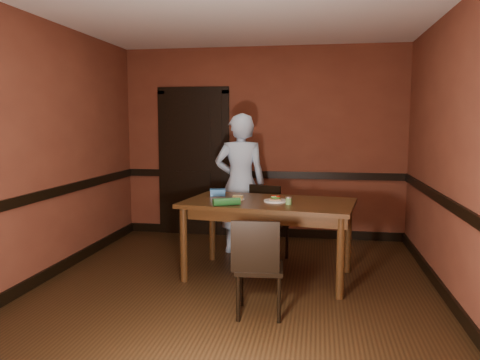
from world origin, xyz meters
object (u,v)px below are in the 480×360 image
(person, at_px, (240,184))
(food_tub, at_px, (218,192))
(dining_table, at_px, (268,239))
(cheese_saucer, at_px, (238,198))
(sandwich_plate, at_px, (276,200))
(chair_near, at_px, (260,266))
(sauce_jar, at_px, (289,201))
(chair_far, at_px, (268,224))

(person, distance_m, food_tub, 0.68)
(dining_table, bearing_deg, cheese_saucer, -179.04)
(dining_table, xyz_separation_m, sandwich_plate, (0.08, -0.02, 0.43))
(chair_near, xyz_separation_m, cheese_saucer, (-0.37, 1.03, 0.41))
(cheese_saucer, bearing_deg, sauce_jar, -20.68)
(chair_near, height_order, person, person)
(person, relative_size, sauce_jar, 22.81)
(sandwich_plate, distance_m, sauce_jar, 0.21)
(dining_table, distance_m, chair_far, 0.60)
(sauce_jar, bearing_deg, sandwich_plate, 134.64)
(food_tub, bearing_deg, sandwich_plate, -35.37)
(person, relative_size, cheese_saucer, 12.28)
(chair_far, bearing_deg, person, 157.32)
(cheese_saucer, distance_m, food_tub, 0.35)
(dining_table, relative_size, cheese_saucer, 12.25)
(cheese_saucer, bearing_deg, dining_table, -7.07)
(person, xyz_separation_m, sandwich_plate, (0.53, -0.95, -0.04))
(chair_far, xyz_separation_m, person, (-0.39, 0.33, 0.44))
(chair_far, xyz_separation_m, chair_near, (0.10, -1.58, -0.02))
(chair_far, distance_m, sauce_jar, 0.91)
(person, xyz_separation_m, cheese_saucer, (0.12, -0.88, -0.04))
(chair_far, height_order, food_tub, food_tub)
(chair_near, distance_m, sandwich_plate, 1.06)
(dining_table, xyz_separation_m, chair_far, (-0.07, 0.59, 0.03))
(chair_near, distance_m, food_tub, 1.47)
(cheese_saucer, xyz_separation_m, food_tub, (-0.27, 0.22, 0.02))
(food_tub, bearing_deg, chair_far, 18.95)
(sauce_jar, bearing_deg, dining_table, 142.63)
(food_tub, bearing_deg, sauce_jar, -40.24)
(dining_table, relative_size, chair_near, 2.06)
(chair_near, bearing_deg, food_tub, -67.82)
(dining_table, xyz_separation_m, food_tub, (-0.60, 0.26, 0.45))
(sauce_jar, height_order, food_tub, sauce_jar)
(chair_near, xyz_separation_m, food_tub, (-0.63, 1.26, 0.43))
(cheese_saucer, bearing_deg, person, 97.78)
(person, distance_m, cheese_saucer, 0.89)
(dining_table, relative_size, person, 1.00)
(chair_near, xyz_separation_m, sauce_jar, (0.19, 0.82, 0.43))
(dining_table, relative_size, sauce_jar, 22.76)
(chair_near, relative_size, sandwich_plate, 3.44)
(dining_table, relative_size, sandwich_plate, 7.07)
(dining_table, bearing_deg, sandwich_plate, -7.87)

